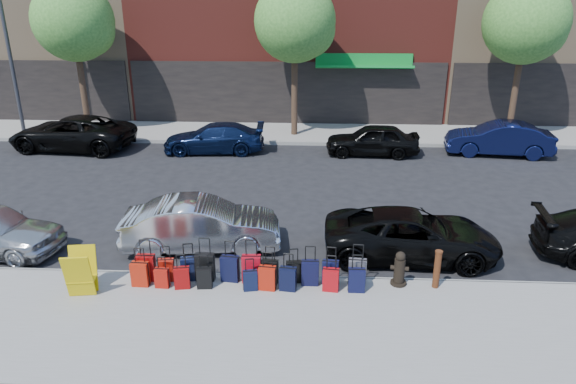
# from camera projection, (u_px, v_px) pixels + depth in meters

# --- Properties ---
(ground) EXTENTS (120.00, 120.00, 0.00)m
(ground) POSITION_uv_depth(u_px,v_px,m) (267.00, 210.00, 16.88)
(ground) COLOR black
(ground) RESTS_ON ground
(sidewalk_near) EXTENTS (60.00, 4.00, 0.15)m
(sidewalk_near) POSITION_uv_depth(u_px,v_px,m) (239.00, 326.00, 10.78)
(sidewalk_near) COLOR gray
(sidewalk_near) RESTS_ON ground
(sidewalk_far) EXTENTS (60.00, 4.00, 0.15)m
(sidewalk_far) POSITION_uv_depth(u_px,v_px,m) (285.00, 133.00, 26.19)
(sidewalk_far) COLOR gray
(sidewalk_far) RESTS_ON ground
(curb_near) EXTENTS (60.00, 0.08, 0.15)m
(curb_near) POSITION_uv_depth(u_px,v_px,m) (251.00, 277.00, 12.67)
(curb_near) COLOR gray
(curb_near) RESTS_ON ground
(curb_far) EXTENTS (60.00, 0.08, 0.15)m
(curb_far) POSITION_uv_depth(u_px,v_px,m) (282.00, 143.00, 24.30)
(curb_far) COLOR gray
(curb_far) RESTS_ON ground
(tree_left) EXTENTS (3.80, 3.80, 7.27)m
(tree_left) POSITION_uv_depth(u_px,v_px,m) (77.00, 23.00, 24.31)
(tree_left) COLOR black
(tree_left) RESTS_ON sidewalk_far
(tree_center) EXTENTS (3.80, 3.80, 7.27)m
(tree_center) POSITION_uv_depth(u_px,v_px,m) (298.00, 24.00, 23.79)
(tree_center) COLOR black
(tree_center) RESTS_ON sidewalk_far
(tree_right) EXTENTS (3.80, 3.80, 7.27)m
(tree_right) POSITION_uv_depth(u_px,v_px,m) (529.00, 24.00, 23.28)
(tree_right) COLOR black
(tree_right) RESTS_ON sidewalk_far
(streetlight) EXTENTS (2.59, 0.18, 8.00)m
(streetlight) POSITION_uv_depth(u_px,v_px,m) (11.00, 40.00, 24.06)
(streetlight) COLOR #333338
(streetlight) RESTS_ON sidewalk_far
(suitcase_front_0) EXTENTS (0.44, 0.25, 1.04)m
(suitcase_front_0) POSITION_uv_depth(u_px,v_px,m) (146.00, 267.00, 12.32)
(suitcase_front_0) COLOR maroon
(suitcase_front_0) RESTS_ON sidewalk_near
(suitcase_front_1) EXTENTS (0.39, 0.25, 0.89)m
(suitcase_front_1) POSITION_uv_depth(u_px,v_px,m) (166.00, 270.00, 12.30)
(suitcase_front_1) COLOR #971409
(suitcase_front_1) RESTS_ON sidewalk_near
(suitcase_front_2) EXTENTS (0.42, 0.28, 0.94)m
(suitcase_front_2) POSITION_uv_depth(u_px,v_px,m) (189.00, 269.00, 12.33)
(suitcase_front_2) COLOR black
(suitcase_front_2) RESTS_ON sidewalk_near
(suitcase_front_3) EXTENTS (0.45, 0.25, 1.08)m
(suitcase_front_3) POSITION_uv_depth(u_px,v_px,m) (205.00, 267.00, 12.32)
(suitcase_front_3) COLOR black
(suitcase_front_3) RESTS_ON sidewalk_near
(suitcase_front_4) EXTENTS (0.45, 0.29, 1.02)m
(suitcase_front_4) POSITION_uv_depth(u_px,v_px,m) (230.00, 268.00, 12.28)
(suitcase_front_4) COLOR black
(suitcase_front_4) RESTS_ON sidewalk_near
(suitcase_front_5) EXTENTS (0.45, 0.26, 1.08)m
(suitcase_front_5) POSITION_uv_depth(u_px,v_px,m) (251.00, 269.00, 12.24)
(suitcase_front_5) COLOR maroon
(suitcase_front_5) RESTS_ON sidewalk_near
(suitcase_front_6) EXTENTS (0.41, 0.26, 0.93)m
(suitcase_front_6) POSITION_uv_depth(u_px,v_px,m) (270.00, 272.00, 12.19)
(suitcase_front_6) COLOR black
(suitcase_front_6) RESTS_ON sidewalk_near
(suitcase_front_7) EXTENTS (0.39, 0.26, 0.86)m
(suitcase_front_7) POSITION_uv_depth(u_px,v_px,m) (294.00, 272.00, 12.23)
(suitcase_front_7) COLOR black
(suitcase_front_7) RESTS_ON sidewalk_near
(suitcase_front_8) EXTENTS (0.41, 0.23, 0.98)m
(suitcase_front_8) POSITION_uv_depth(u_px,v_px,m) (310.00, 273.00, 12.12)
(suitcase_front_8) COLOR black
(suitcase_front_8) RESTS_ON sidewalk_near
(suitcase_front_9) EXTENTS (0.41, 0.26, 0.93)m
(suitcase_front_9) POSITION_uv_depth(u_px,v_px,m) (330.00, 272.00, 12.18)
(suitcase_front_9) COLOR black
(suitcase_front_9) RESTS_ON sidewalk_near
(suitcase_front_10) EXTENTS (0.43, 0.26, 1.01)m
(suitcase_front_10) POSITION_uv_depth(u_px,v_px,m) (357.00, 272.00, 12.15)
(suitcase_front_10) COLOR #424147
(suitcase_front_10) RESTS_ON sidewalk_near
(suitcase_back_0) EXTENTS (0.41, 0.25, 0.96)m
(suitcase_back_0) POSITION_uv_depth(u_px,v_px,m) (140.00, 274.00, 12.08)
(suitcase_back_0) COLOR #A61C0A
(suitcase_back_0) RESTS_ON sidewalk_near
(suitcase_back_1) EXTENTS (0.33, 0.20, 0.78)m
(suitcase_back_1) POSITION_uv_depth(u_px,v_px,m) (162.00, 278.00, 12.03)
(suitcase_back_1) COLOR #A0120A
(suitcase_back_1) RESTS_ON sidewalk_near
(suitcase_back_2) EXTENTS (0.38, 0.26, 0.85)m
(suitcase_back_2) POSITION_uv_depth(u_px,v_px,m) (182.00, 278.00, 11.99)
(suitcase_back_2) COLOR maroon
(suitcase_back_2) RESTS_ON sidewalk_near
(suitcase_back_3) EXTENTS (0.36, 0.23, 0.83)m
(suitcase_back_3) POSITION_uv_depth(u_px,v_px,m) (204.00, 278.00, 12.00)
(suitcase_back_3) COLOR black
(suitcase_back_3) RESTS_ON sidewalk_near
(suitcase_back_5) EXTENTS (0.36, 0.26, 0.79)m
(suitcase_back_5) POSITION_uv_depth(u_px,v_px,m) (250.00, 280.00, 11.91)
(suitcase_back_5) COLOR black
(suitcase_back_5) RESTS_ON sidewalk_near
(suitcase_back_6) EXTENTS (0.41, 0.27, 0.93)m
(suitcase_back_6) POSITION_uv_depth(u_px,v_px,m) (267.00, 278.00, 11.92)
(suitcase_back_6) COLOR #A61A0A
(suitcase_back_6) RESTS_ON sidewalk_near
(suitcase_back_7) EXTENTS (0.41, 0.27, 0.91)m
(suitcase_back_7) POSITION_uv_depth(u_px,v_px,m) (288.00, 279.00, 11.90)
(suitcase_back_7) COLOR black
(suitcase_back_7) RESTS_ON sidewalk_near
(suitcase_back_9) EXTENTS (0.39, 0.25, 0.88)m
(suitcase_back_9) POSITION_uv_depth(u_px,v_px,m) (331.00, 280.00, 11.88)
(suitcase_back_9) COLOR #A30A10
(suitcase_back_9) RESTS_ON sidewalk_near
(suitcase_back_10) EXTENTS (0.38, 0.22, 0.91)m
(suitcase_back_10) POSITION_uv_depth(u_px,v_px,m) (357.00, 280.00, 11.84)
(suitcase_back_10) COLOR black
(suitcase_back_10) RESTS_ON sidewalk_near
(fire_hydrant) EXTENTS (0.44, 0.38, 0.85)m
(fire_hydrant) POSITION_uv_depth(u_px,v_px,m) (399.00, 269.00, 12.09)
(fire_hydrant) COLOR black
(fire_hydrant) RESTS_ON sidewalk_near
(bollard) EXTENTS (0.18, 0.18, 0.95)m
(bollard) POSITION_uv_depth(u_px,v_px,m) (437.00, 269.00, 11.93)
(bollard) COLOR #38190C
(bollard) RESTS_ON sidewalk_near
(display_rack) EXTENTS (0.70, 0.75, 1.09)m
(display_rack) POSITION_uv_depth(u_px,v_px,m) (81.00, 273.00, 11.65)
(display_rack) COLOR gold
(display_rack) RESTS_ON sidewalk_near
(car_near_1) EXTENTS (4.42, 1.97, 1.41)m
(car_near_1) POSITION_uv_depth(u_px,v_px,m) (202.00, 225.00, 14.07)
(car_near_1) COLOR silver
(car_near_1) RESTS_ON ground
(car_near_2) EXTENTS (4.69, 2.29, 1.28)m
(car_near_2) POSITION_uv_depth(u_px,v_px,m) (411.00, 235.00, 13.63)
(car_near_2) COLOR black
(car_near_2) RESTS_ON ground
(car_far_0) EXTENTS (5.77, 3.07, 1.54)m
(car_far_0) POSITION_uv_depth(u_px,v_px,m) (72.00, 133.00, 23.35)
(car_far_0) COLOR black
(car_far_0) RESTS_ON ground
(car_far_1) EXTENTS (4.59, 2.09, 1.30)m
(car_far_1) POSITION_uv_depth(u_px,v_px,m) (214.00, 138.00, 22.98)
(car_far_1) COLOR #0D1939
(car_far_1) RESTS_ON ground
(car_far_2) EXTENTS (4.11, 1.80, 1.38)m
(car_far_2) POSITION_uv_depth(u_px,v_px,m) (372.00, 140.00, 22.56)
(car_far_2) COLOR black
(car_far_2) RESTS_ON ground
(car_far_3) EXTENTS (4.63, 2.11, 1.47)m
(car_far_3) POSITION_uv_depth(u_px,v_px,m) (499.00, 139.00, 22.55)
(car_far_3) COLOR #0D143C
(car_far_3) RESTS_ON ground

